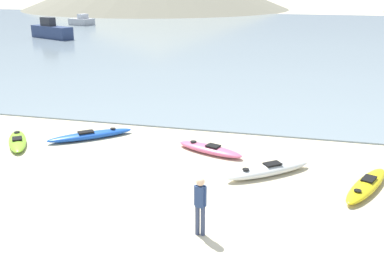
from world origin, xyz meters
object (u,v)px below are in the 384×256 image
object	(u,v)px
kayak_on_sand_1	(17,141)
person_near_foreground	(200,203)
kayak_on_sand_4	(210,149)
moored_boat_2	(51,31)
kayak_on_sand_2	(367,185)
moored_boat_1	(82,21)
kayak_on_sand_0	(268,170)
kayak_on_sand_3	(90,135)

from	to	relation	value
kayak_on_sand_1	person_near_foreground	bearing A→B (deg)	-28.97
kayak_on_sand_4	moored_boat_2	world-z (taller)	moored_boat_2
kayak_on_sand_2	moored_boat_1	xyz separation A→B (m)	(-32.86, 45.48, 0.45)
moored_boat_1	kayak_on_sand_0	bearing A→B (deg)	-56.52
kayak_on_sand_1	kayak_on_sand_2	world-z (taller)	kayak_on_sand_2
kayak_on_sand_1	kayak_on_sand_3	bearing A→B (deg)	27.68
kayak_on_sand_0	kayak_on_sand_2	bearing A→B (deg)	-6.90
kayak_on_sand_2	kayak_on_sand_3	size ratio (longest dim) A/B	1.01
moored_boat_1	moored_boat_2	xyz separation A→B (m)	(3.88, -14.53, 0.24)
kayak_on_sand_4	moored_boat_1	size ratio (longest dim) A/B	0.75
kayak_on_sand_2	moored_boat_1	world-z (taller)	moored_boat_1
kayak_on_sand_2	kayak_on_sand_4	world-z (taller)	kayak_on_sand_2
kayak_on_sand_2	person_near_foreground	size ratio (longest dim) A/B	1.96
kayak_on_sand_1	moored_boat_2	distance (m)	34.13
kayak_on_sand_3	kayak_on_sand_4	distance (m)	5.03
moored_boat_1	moored_boat_2	distance (m)	15.04
kayak_on_sand_1	kayak_on_sand_4	world-z (taller)	kayak_on_sand_4
kayak_on_sand_2	moored_boat_2	size ratio (longest dim) A/B	0.54
kayak_on_sand_0	kayak_on_sand_4	distance (m)	2.71
kayak_on_sand_0	kayak_on_sand_1	xyz separation A→B (m)	(-9.75, 0.56, -0.04)
kayak_on_sand_4	person_near_foreground	distance (m)	5.70
kayak_on_sand_4	kayak_on_sand_2	bearing A→B (deg)	-19.28
kayak_on_sand_1	moored_boat_2	bearing A→B (deg)	118.36
kayak_on_sand_1	person_near_foreground	world-z (taller)	person_near_foreground
kayak_on_sand_4	moored_boat_2	size ratio (longest dim) A/B	0.48
kayak_on_sand_2	person_near_foreground	xyz separation A→B (m)	(-4.37, -3.73, 0.75)
kayak_on_sand_0	kayak_on_sand_2	distance (m)	3.04
kayak_on_sand_1	kayak_on_sand_3	xyz separation A→B (m)	(2.46, 1.29, 0.01)
kayak_on_sand_2	moored_boat_1	size ratio (longest dim) A/B	0.84
kayak_on_sand_1	moored_boat_1	xyz separation A→B (m)	(-20.09, 44.56, 0.46)
kayak_on_sand_0	person_near_foreground	world-z (taller)	person_near_foreground
kayak_on_sand_2	person_near_foreground	distance (m)	5.79
kayak_on_sand_3	moored_boat_2	world-z (taller)	moored_boat_2
kayak_on_sand_0	moored_boat_2	distance (m)	40.13
kayak_on_sand_2	moored_boat_1	distance (m)	56.11
moored_boat_2	moored_boat_1	bearing A→B (deg)	104.94
kayak_on_sand_2	moored_boat_2	distance (m)	42.41
kayak_on_sand_4	person_near_foreground	xyz separation A→B (m)	(0.92, -5.58, 0.76)
kayak_on_sand_2	kayak_on_sand_3	bearing A→B (deg)	167.86
kayak_on_sand_1	kayak_on_sand_3	world-z (taller)	kayak_on_sand_3
kayak_on_sand_1	moored_boat_1	bearing A→B (deg)	114.27
kayak_on_sand_0	kayak_on_sand_4	world-z (taller)	kayak_on_sand_0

